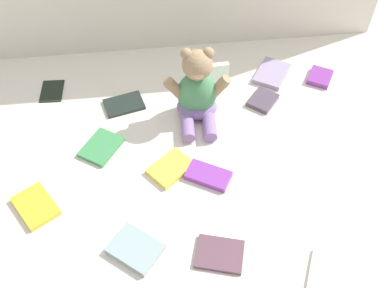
% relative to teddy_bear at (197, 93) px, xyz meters
% --- Properties ---
extents(ground_plane, '(3.20, 3.20, 0.00)m').
position_rel_teddy_bear_xyz_m(ground_plane, '(-0.06, -0.11, -0.10)').
color(ground_plane, silver).
extents(teddy_bear, '(0.21, 0.19, 0.26)m').
position_rel_teddy_bear_xyz_m(teddy_bear, '(0.00, 0.00, 0.00)').
color(teddy_bear, '#4C8C59').
rests_on(teddy_bear, ground_plane).
extents(book_case_0, '(0.12, 0.14, 0.01)m').
position_rel_teddy_bear_xyz_m(book_case_0, '(0.24, -0.60, -0.09)').
color(book_case_0, white).
rests_on(book_case_0, ground_plane).
extents(book_case_1, '(0.16, 0.16, 0.02)m').
position_rel_teddy_bear_xyz_m(book_case_1, '(-0.22, -0.47, -0.09)').
color(book_case_1, '#8FA5A5').
rests_on(book_case_1, ground_plane).
extents(book_case_2, '(0.14, 0.12, 0.01)m').
position_rel_teddy_bear_xyz_m(book_case_2, '(-0.01, -0.51, -0.09)').
color(book_case_2, '#5E3E4B').
rests_on(book_case_2, ground_plane).
extents(book_case_3, '(0.08, 0.11, 0.01)m').
position_rel_teddy_bear_xyz_m(book_case_3, '(-0.48, 0.17, -0.09)').
color(book_case_3, black).
rests_on(book_case_3, ground_plane).
extents(book_case_4, '(0.07, 0.03, 0.10)m').
position_rel_teddy_bear_xyz_m(book_case_4, '(0.09, 0.13, -0.05)').
color(book_case_4, white).
rests_on(book_case_4, ground_plane).
extents(book_case_5, '(0.15, 0.16, 0.01)m').
position_rel_teddy_bear_xyz_m(book_case_5, '(-0.31, -0.12, -0.09)').
color(book_case_5, '#3D8A4E').
rests_on(book_case_5, ground_plane).
extents(book_case_6, '(0.11, 0.12, 0.02)m').
position_rel_teddy_bear_xyz_m(book_case_6, '(0.45, 0.12, -0.09)').
color(book_case_6, purple).
rests_on(book_case_6, ground_plane).
extents(book_case_7, '(0.16, 0.17, 0.02)m').
position_rel_teddy_bear_xyz_m(book_case_7, '(0.29, 0.16, -0.09)').
color(book_case_7, '#9C8CAA').
rests_on(book_case_7, ground_plane).
extents(book_case_8, '(0.12, 0.12, 0.02)m').
position_rel_teddy_bear_xyz_m(book_case_8, '(0.23, 0.03, -0.09)').
color(book_case_8, '#4F4252').
rests_on(book_case_8, ground_plane).
extents(book_case_9, '(0.15, 0.16, 0.02)m').
position_rel_teddy_bear_xyz_m(book_case_9, '(-0.49, -0.31, -0.09)').
color(book_case_9, yellow).
rests_on(book_case_9, ground_plane).
extents(book_case_10, '(0.15, 0.15, 0.02)m').
position_rel_teddy_bear_xyz_m(book_case_10, '(-0.11, -0.22, -0.09)').
color(book_case_10, yellow).
rests_on(book_case_10, ground_plane).
extents(book_case_11, '(0.14, 0.12, 0.02)m').
position_rel_teddy_bear_xyz_m(book_case_11, '(0.00, -0.26, -0.09)').
color(book_case_11, purple).
rests_on(book_case_11, ground_plane).
extents(book_case_12, '(0.14, 0.11, 0.01)m').
position_rel_teddy_bear_xyz_m(book_case_12, '(-0.24, 0.07, -0.09)').
color(book_case_12, '#1E2924').
rests_on(book_case_12, ground_plane).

